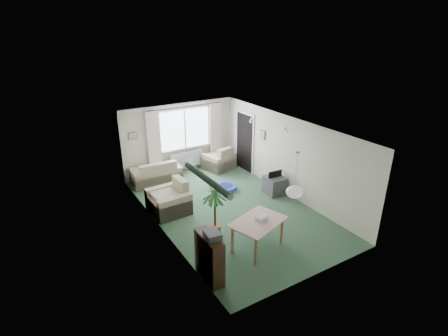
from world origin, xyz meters
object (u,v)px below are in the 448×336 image
houseplant (215,209)px  pet_bed (226,188)px  tv_cube (275,185)px  armchair_corner (218,157)px  coffee_table (169,175)px  dining_table (258,235)px  sofa (156,171)px  armchair_left (168,197)px  bookshelf (209,257)px

houseplant → pet_bed: size_ratio=2.05×
houseplant → tv_cube: houseplant is taller
armchair_corner → coffee_table: armchair_corner is taller
coffee_table → houseplant: (-0.31, -3.62, 0.52)m
houseplant → tv_cube: size_ratio=2.34×
dining_table → tv_cube: bearing=43.6°
sofa → armchair_left: (-0.40, -2.00, 0.07)m
coffee_table → sofa: bearing=180.0°
armchair_left → dining_table: bearing=20.0°
bookshelf → tv_cube: bookshelf is taller
sofa → bookshelf: 4.99m
houseplant → pet_bed: bearing=52.9°
bookshelf → armchair_corner: bearing=58.6°
armchair_corner → coffee_table: 1.90m
bookshelf → pet_bed: size_ratio=1.46×
armchair_corner → houseplant: (-2.19, -3.60, 0.28)m
coffee_table → tv_cube: tv_cube is taller
armchair_corner → pet_bed: 1.77m
sofa → bookshelf: size_ratio=1.56×
pet_bed → tv_cube: bearing=-40.5°
armchair_left → coffee_table: 2.19m
coffee_table → pet_bed: bearing=-53.5°
armchair_corner → pet_bed: (-0.68, -1.60, -0.35)m
coffee_table → dining_table: size_ratio=0.69×
armchair_left → tv_cube: bearing=76.7°
armchair_left → bookshelf: size_ratio=1.02×
dining_table → pet_bed: size_ratio=1.66×
armchair_corner → houseplant: bearing=45.7°
coffee_table → tv_cube: size_ratio=1.31×
bookshelf → houseplant: size_ratio=0.71×
armchair_left → pet_bed: armchair_left is taller
sofa → armchair_corner: (2.33, -0.02, 0.03)m
armchair_left → bookshelf: 2.96m
armchair_corner → tv_cube: bearing=87.3°
pet_bed → bookshelf: bearing=-125.9°
dining_table → pet_bed: bearing=72.1°
armchair_corner → dining_table: armchair_corner is taller
coffee_table → bookshelf: (-1.19, -4.94, 0.32)m
pet_bed → sofa: bearing=135.5°
dining_table → pet_bed: dining_table is taller
pet_bed → houseplant: bearing=-127.1°
sofa → coffee_table: sofa is taller
tv_cube → pet_bed: size_ratio=0.87×
tv_cube → pet_bed: 1.52m
houseplant → armchair_left: bearing=108.3°
armchair_corner → bookshelf: size_ratio=0.94×
armchair_left → dining_table: armchair_left is taller
dining_table → houseplant: bearing=118.8°
armchair_left → tv_cube: (3.20, -0.61, -0.18)m
armchair_left → houseplant: size_ratio=0.73×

